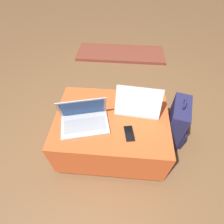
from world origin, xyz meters
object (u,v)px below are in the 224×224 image
(laptop_far, at_px, (138,105))
(cell_phone, at_px, (129,133))
(laptop_near, at_px, (84,119))
(backpack, at_px, (176,125))

(laptop_far, bearing_deg, cell_phone, 81.68)
(laptop_near, bearing_deg, cell_phone, -26.31)
(laptop_near, bearing_deg, laptop_far, 9.68)
(laptop_far, distance_m, backpack, 0.47)
(laptop_near, distance_m, backpack, 0.88)
(cell_phone, distance_m, backpack, 0.57)
(cell_phone, bearing_deg, backpack, 20.57)
(laptop_near, distance_m, cell_phone, 0.37)
(laptop_far, bearing_deg, backpack, -173.04)
(laptop_far, xyz_separation_m, backpack, (0.39, 0.01, -0.26))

